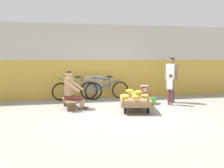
# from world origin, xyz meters

# --- Properties ---
(ground_plane) EXTENTS (80.00, 80.00, 0.00)m
(ground_plane) POSITION_xyz_m (0.00, 0.00, 0.00)
(ground_plane) COLOR gray
(back_wall) EXTENTS (16.00, 0.30, 2.74)m
(back_wall) POSITION_xyz_m (0.00, 2.84, 1.37)
(back_wall) COLOR gold
(back_wall) RESTS_ON ground
(banana_cart) EXTENTS (1.12, 1.58, 0.36)m
(banana_cart) POSITION_xyz_m (0.35, 0.42, 0.24)
(banana_cart) COLOR #8E6B47
(banana_cart) RESTS_ON ground
(banana_pile) EXTENTS (0.88, 0.88, 0.25)m
(banana_pile) POSITION_xyz_m (0.31, 0.36, 0.47)
(banana_pile) COLOR gold
(banana_pile) RESTS_ON banana_cart
(low_bench) EXTENTS (0.42, 1.13, 0.27)m
(low_bench) POSITION_xyz_m (-1.54, 1.03, 0.20)
(low_bench) COLOR brown
(low_bench) RESTS_ON ground
(vendor_seated) EXTENTS (0.74, 0.61, 1.14)m
(vendor_seated) POSITION_xyz_m (-1.46, 1.00, 0.57)
(vendor_seated) COLOR tan
(vendor_seated) RESTS_ON ground
(plastic_crate) EXTENTS (0.36, 0.28, 0.30)m
(plastic_crate) POSITION_xyz_m (0.99, 1.40, 0.15)
(plastic_crate) COLOR red
(plastic_crate) RESTS_ON ground
(weighing_scale) EXTENTS (0.30, 0.30, 0.29)m
(weighing_scale) POSITION_xyz_m (0.99, 1.40, 0.45)
(weighing_scale) COLOR #28282D
(weighing_scale) RESTS_ON plastic_crate
(bicycle_near_left) EXTENTS (1.66, 0.48, 0.86)m
(bicycle_near_left) POSITION_xyz_m (-1.27, 2.46, 0.35)
(bicycle_near_left) COLOR black
(bicycle_near_left) RESTS_ON ground
(bicycle_far_left) EXTENTS (1.66, 0.48, 0.86)m
(bicycle_far_left) POSITION_xyz_m (-0.12, 2.35, 0.35)
(bicycle_far_left) COLOR black
(bicycle_far_left) RESTS_ON ground
(sign_board) EXTENTS (0.70, 0.22, 0.88)m
(sign_board) POSITION_xyz_m (-0.58, 2.64, 0.44)
(sign_board) COLOR #C6B289
(sign_board) RESTS_ON ground
(customer_adult) EXTENTS (0.33, 0.44, 1.53)m
(customer_adult) POSITION_xyz_m (1.90, 1.29, 0.95)
(customer_adult) COLOR #38425B
(customer_adult) RESTS_ON ground
(customer_child) EXTENTS (0.22, 0.28, 1.00)m
(customer_child) POSITION_xyz_m (1.68, 0.88, 0.62)
(customer_child) COLOR brown
(customer_child) RESTS_ON ground
(shopping_bag) EXTENTS (0.18, 0.12, 0.24)m
(shopping_bag) POSITION_xyz_m (1.15, 1.06, 0.12)
(shopping_bag) COLOR green
(shopping_bag) RESTS_ON ground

